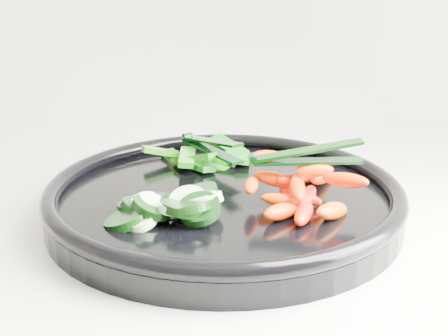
{
  "coord_description": "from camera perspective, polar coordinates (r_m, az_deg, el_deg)",
  "views": [
    {
      "loc": [
        0.31,
        1.05,
        1.2
      ],
      "look_at": [
        0.29,
        1.66,
        0.99
      ],
      "focal_mm": 50.0,
      "sensor_mm": 36.0,
      "label": 1
    }
  ],
  "objects": [
    {
      "name": "cucumber_pile",
      "position": [
        0.61,
        -5.71,
        -3.56
      ],
      "size": [
        0.12,
        0.09,
        0.04
      ],
      "color": "black",
      "rests_on": "veggie_tray"
    },
    {
      "name": "veggie_tray",
      "position": [
        0.66,
        0.0,
        -2.86
      ],
      "size": [
        0.46,
        0.46,
        0.04
      ],
      "color": "black",
      "rests_on": "counter"
    },
    {
      "name": "tong_carrot",
      "position": [
        0.62,
        7.3,
        1.09
      ],
      "size": [
        0.11,
        0.03,
        0.02
      ],
      "color": "black",
      "rests_on": "carrot_pile"
    },
    {
      "name": "carrot_pile",
      "position": [
        0.63,
        7.07,
        -1.87
      ],
      "size": [
        0.12,
        0.15,
        0.05
      ],
      "color": "#F41800",
      "rests_on": "veggie_tray"
    },
    {
      "name": "tong_pepper",
      "position": [
        0.74,
        -1.32,
        2.1
      ],
      "size": [
        0.08,
        0.1,
        0.02
      ],
      "color": "black",
      "rests_on": "pepper_pile"
    },
    {
      "name": "pepper_pile",
      "position": [
        0.74,
        -2.02,
        0.87
      ],
      "size": [
        0.13,
        0.1,
        0.04
      ],
      "color": "#156509",
      "rests_on": "veggie_tray"
    }
  ]
}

